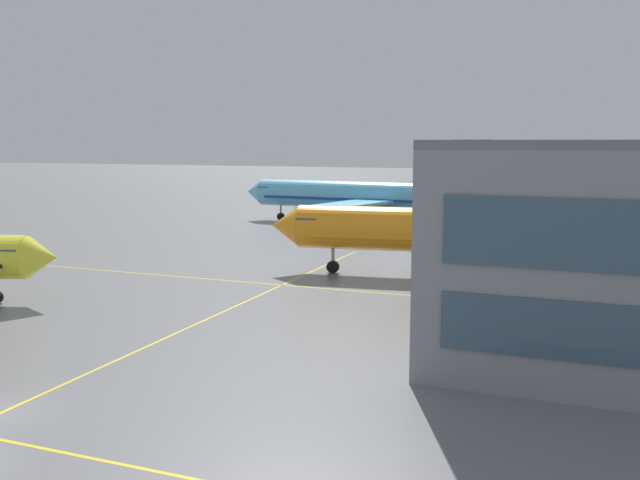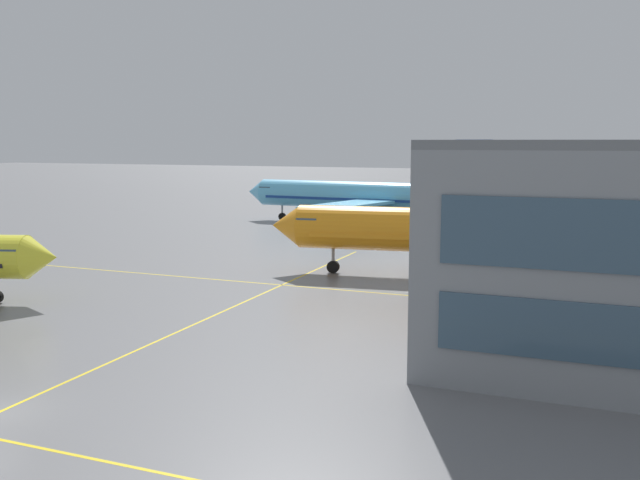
# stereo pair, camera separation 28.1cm
# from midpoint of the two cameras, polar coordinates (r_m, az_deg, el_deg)

# --- Properties ---
(airliner_second_row) EXTENTS (41.53, 35.53, 12.91)m
(airliner_second_row) POSITION_cam_midpoint_polar(r_m,az_deg,el_deg) (65.37, 13.95, 0.57)
(airliner_second_row) COLOR orange
(airliner_second_row) RESTS_ON ground
(airliner_third_row) EXTENTS (41.44, 35.73, 12.89)m
(airliner_third_row) POSITION_cam_midpoint_polar(r_m,az_deg,el_deg) (106.56, 4.03, 3.60)
(airliner_third_row) COLOR #5BB7E5
(airliner_third_row) RESTS_ON ground
(taxiway_markings) EXTENTS (129.95, 74.71, 0.01)m
(taxiway_markings) POSITION_cam_midpoint_polar(r_m,az_deg,el_deg) (47.77, -11.63, -7.47)
(taxiway_markings) COLOR yellow
(taxiway_markings) RESTS_ON ground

